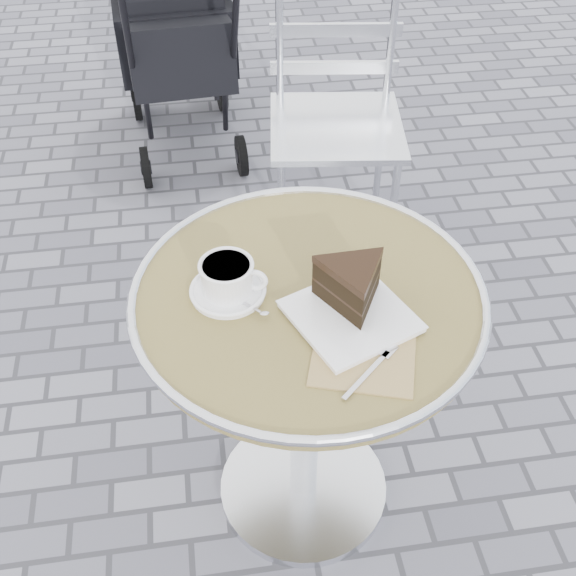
{
  "coord_description": "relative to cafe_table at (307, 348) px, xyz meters",
  "views": [
    {
      "loc": [
        -0.19,
        -1.02,
        1.72
      ],
      "look_at": [
        -0.05,
        -0.03,
        0.78
      ],
      "focal_mm": 45.0,
      "sensor_mm": 36.0,
      "label": 1
    }
  ],
  "objects": [
    {
      "name": "baby_stroller",
      "position": [
        -0.23,
        1.84,
        -0.13
      ],
      "size": [
        0.49,
        0.95,
        0.96
      ],
      "rotation": [
        0.0,
        0.0,
        0.07
      ],
      "color": "black",
      "rests_on": "ground"
    },
    {
      "name": "ground",
      "position": [
        0.0,
        0.0,
        -0.57
      ],
      "size": [
        80.0,
        80.0,
        0.0
      ],
      "primitive_type": "plane",
      "color": "slate",
      "rests_on": "ground"
    },
    {
      "name": "cafe_table",
      "position": [
        0.0,
        0.0,
        0.0
      ],
      "size": [
        0.72,
        0.72,
        0.74
      ],
      "color": "silver",
      "rests_on": "ground"
    },
    {
      "name": "cappuccino_set",
      "position": [
        -0.16,
        0.02,
        0.2
      ],
      "size": [
        0.15,
        0.16,
        0.08
      ],
      "rotation": [
        0.0,
        0.0,
        -0.29
      ],
      "color": "white",
      "rests_on": "cafe_table"
    },
    {
      "name": "cake_plate_set",
      "position": [
        0.07,
        -0.06,
        0.22
      ],
      "size": [
        0.27,
        0.35,
        0.11
      ],
      "rotation": [
        0.0,
        0.0,
        0.4
      ],
      "color": "#A08058",
      "rests_on": "cafe_table"
    },
    {
      "name": "bistro_chair",
      "position": [
        0.28,
        1.11,
        0.02
      ],
      "size": [
        0.48,
        0.48,
        0.95
      ],
      "rotation": [
        0.0,
        0.0,
        -0.13
      ],
      "color": "silver",
      "rests_on": "ground"
    }
  ]
}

